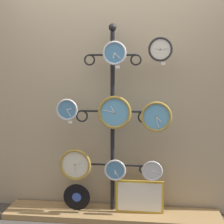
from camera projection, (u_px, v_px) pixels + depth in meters
shop_wall at (114, 80)px, 3.22m from camera, size 4.40×0.04×2.80m
low_shelf at (112, 214)px, 3.20m from camera, size 2.20×0.36×0.06m
display_stand at (113, 147)px, 3.16m from camera, size 0.75×0.37×1.95m
clock_top_center at (115, 53)px, 2.92m from camera, size 0.22×0.04×0.22m
clock_top_right at (160, 49)px, 2.89m from camera, size 0.23×0.04×0.23m
clock_middle_left at (67, 110)px, 3.06m from camera, size 0.22×0.04×0.22m
clock_middle_center at (115, 112)px, 3.02m from camera, size 0.33×0.04×0.33m
clock_middle_right at (156, 117)px, 2.96m from camera, size 0.30×0.04×0.30m
clock_bottom_left at (75, 165)px, 3.13m from camera, size 0.33×0.04×0.33m
clock_bottom_center at (115, 170)px, 3.09m from camera, size 0.22×0.04×0.22m
clock_bottom_right at (152, 171)px, 3.05m from camera, size 0.20×0.04×0.20m
vinyl_record at (77, 197)px, 3.21m from camera, size 0.28×0.01×0.28m
picture_frame at (140, 197)px, 3.15m from camera, size 0.48×0.02×0.34m
price_tag_upper at (118, 67)px, 2.93m from camera, size 0.04×0.00×0.03m
price_tag_mid at (163, 63)px, 2.90m from camera, size 0.04×0.00×0.03m
price_tag_lower at (70, 122)px, 3.08m from camera, size 0.04×0.00×0.03m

